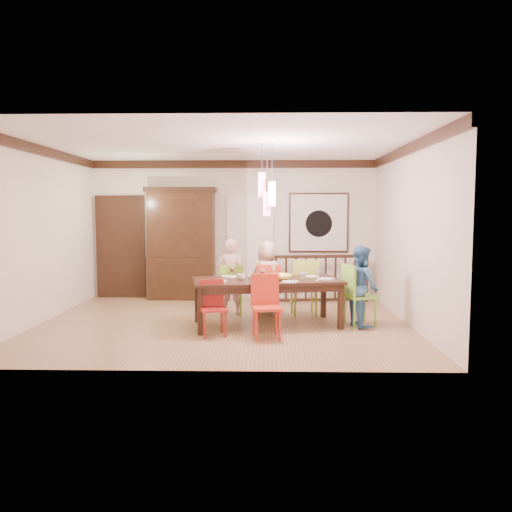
{
  "coord_description": "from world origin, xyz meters",
  "views": [
    {
      "loc": [
        0.73,
        -8.07,
        1.81
      ],
      "look_at": [
        0.53,
        0.15,
        1.09
      ],
      "focal_mm": 35.0,
      "sensor_mm": 36.0,
      "label": 1
    }
  ],
  "objects_px": {
    "chair_far_left": "(230,286)",
    "person_end_right": "(361,286)",
    "dining_table": "(267,284)",
    "china_hutch": "(181,243)",
    "balustrade": "(316,278)",
    "person_far_mid": "(266,278)",
    "person_far_left": "(231,277)",
    "chair_end_right": "(360,291)"
  },
  "relations": [
    {
      "from": "chair_end_right",
      "to": "person_far_left",
      "type": "relative_size",
      "value": 0.73
    },
    {
      "from": "dining_table",
      "to": "chair_far_left",
      "type": "distance_m",
      "value": 1.01
    },
    {
      "from": "chair_end_right",
      "to": "balustrade",
      "type": "xyz_separation_m",
      "value": [
        -0.5,
        2.1,
        -0.07
      ]
    },
    {
      "from": "china_hutch",
      "to": "person_end_right",
      "type": "xyz_separation_m",
      "value": [
        3.3,
        -2.47,
        -0.52
      ]
    },
    {
      "from": "chair_far_left",
      "to": "person_end_right",
      "type": "height_order",
      "value": "person_end_right"
    },
    {
      "from": "balustrade",
      "to": "person_far_left",
      "type": "relative_size",
      "value": 1.59
    },
    {
      "from": "person_far_left",
      "to": "china_hutch",
      "type": "bearing_deg",
      "value": -46.16
    },
    {
      "from": "person_far_mid",
      "to": "chair_end_right",
      "type": "bearing_deg",
      "value": 132.93
    },
    {
      "from": "chair_far_left",
      "to": "person_far_mid",
      "type": "relative_size",
      "value": 0.69
    },
    {
      "from": "dining_table",
      "to": "person_far_mid",
      "type": "bearing_deg",
      "value": 79.53
    },
    {
      "from": "balustrade",
      "to": "person_far_mid",
      "type": "height_order",
      "value": "person_far_mid"
    },
    {
      "from": "chair_end_right",
      "to": "person_far_mid",
      "type": "bearing_deg",
      "value": 43.05
    },
    {
      "from": "dining_table",
      "to": "person_end_right",
      "type": "distance_m",
      "value": 1.51
    },
    {
      "from": "dining_table",
      "to": "chair_end_right",
      "type": "relative_size",
      "value": 2.52
    },
    {
      "from": "chair_end_right",
      "to": "china_hutch",
      "type": "bearing_deg",
      "value": 36.81
    },
    {
      "from": "chair_end_right",
      "to": "person_far_mid",
      "type": "xyz_separation_m",
      "value": [
        -1.5,
        0.88,
        0.09
      ]
    },
    {
      "from": "person_far_mid",
      "to": "person_end_right",
      "type": "bearing_deg",
      "value": 132.55
    },
    {
      "from": "chair_end_right",
      "to": "person_far_mid",
      "type": "height_order",
      "value": "person_far_mid"
    },
    {
      "from": "chair_end_right",
      "to": "dining_table",
      "type": "bearing_deg",
      "value": 73.83
    },
    {
      "from": "chair_far_left",
      "to": "dining_table",
      "type": "bearing_deg",
      "value": 118.54
    },
    {
      "from": "person_end_right",
      "to": "chair_far_left",
      "type": "bearing_deg",
      "value": 51.68
    },
    {
      "from": "person_far_left",
      "to": "chair_far_left",
      "type": "bearing_deg",
      "value": 84.79
    },
    {
      "from": "person_end_right",
      "to": "chair_end_right",
      "type": "bearing_deg",
      "value": 15.17
    },
    {
      "from": "chair_end_right",
      "to": "person_far_left",
      "type": "distance_m",
      "value": 2.28
    },
    {
      "from": "person_far_mid",
      "to": "person_far_left",
      "type": "bearing_deg",
      "value": -11.35
    },
    {
      "from": "chair_end_right",
      "to": "person_end_right",
      "type": "bearing_deg",
      "value": -162.79
    },
    {
      "from": "chair_far_left",
      "to": "chair_end_right",
      "type": "distance_m",
      "value": 2.27
    },
    {
      "from": "dining_table",
      "to": "chair_end_right",
      "type": "bearing_deg",
      "value": -10.62
    },
    {
      "from": "dining_table",
      "to": "person_far_mid",
      "type": "relative_size",
      "value": 1.89
    },
    {
      "from": "chair_far_left",
      "to": "china_hutch",
      "type": "xyz_separation_m",
      "value": [
        -1.14,
        1.69,
        0.65
      ]
    },
    {
      "from": "dining_table",
      "to": "person_far_left",
      "type": "relative_size",
      "value": 1.84
    },
    {
      "from": "balustrade",
      "to": "person_far_left",
      "type": "xyz_separation_m",
      "value": [
        -1.62,
        -1.28,
        0.18
      ]
    },
    {
      "from": "chair_end_right",
      "to": "china_hutch",
      "type": "xyz_separation_m",
      "value": [
        -3.28,
        2.45,
        0.6
      ]
    },
    {
      "from": "balustrade",
      "to": "china_hutch",
      "type": "bearing_deg",
      "value": 166.53
    },
    {
      "from": "person_end_right",
      "to": "person_far_left",
      "type": "bearing_deg",
      "value": 49.92
    },
    {
      "from": "china_hutch",
      "to": "person_end_right",
      "type": "relative_size",
      "value": 1.8
    },
    {
      "from": "person_end_right",
      "to": "china_hutch",
      "type": "bearing_deg",
      "value": 34.64
    },
    {
      "from": "china_hutch",
      "to": "dining_table",
      "type": "bearing_deg",
      "value": -53.89
    },
    {
      "from": "china_hutch",
      "to": "person_far_mid",
      "type": "xyz_separation_m",
      "value": [
        1.78,
        -1.57,
        -0.51
      ]
    },
    {
      "from": "dining_table",
      "to": "person_end_right",
      "type": "bearing_deg",
      "value": -11.45
    },
    {
      "from": "dining_table",
      "to": "chair_end_right",
      "type": "height_order",
      "value": "chair_end_right"
    },
    {
      "from": "person_far_mid",
      "to": "person_end_right",
      "type": "xyz_separation_m",
      "value": [
        1.51,
        -0.9,
        -0.01
      ]
    }
  ]
}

